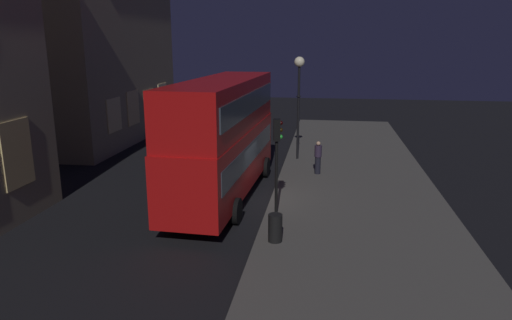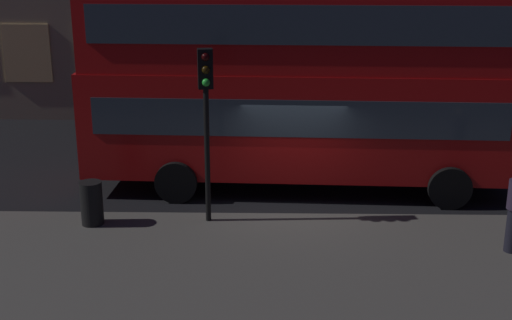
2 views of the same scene
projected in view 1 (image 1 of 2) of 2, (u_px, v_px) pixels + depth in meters
The scene contains 8 objects.
ground_plane at pixel (254, 200), 20.85m from camera, with size 80.00×80.00×0.00m, color black.
sidewalk_slab at pixel (358, 204), 20.17m from camera, with size 44.00×7.66×0.12m, color #4C4944.
building_plain_facade at pixel (79, 34), 32.47m from camera, with size 14.64×8.74×14.92m.
double_decker_bus at pixel (223, 133), 20.48m from camera, with size 11.02×3.17×5.34m.
traffic_light_near_kerb at pixel (277, 147), 18.09m from camera, with size 0.36×0.38×3.90m.
street_lamp at pixel (299, 80), 26.68m from camera, with size 0.59×0.59×5.97m.
pedestrian at pixel (318, 157), 24.41m from camera, with size 0.38×0.38×1.75m.
litter_bin at pixel (275, 228), 16.15m from camera, with size 0.50×0.50×0.99m, color black.
Camera 1 is at (-19.53, -3.06, 6.88)m, focal length 32.64 mm.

